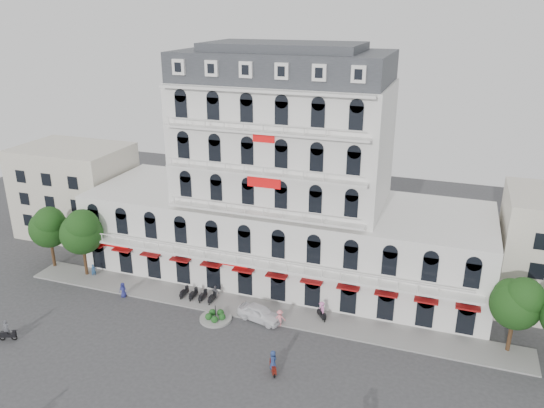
{
  "coord_description": "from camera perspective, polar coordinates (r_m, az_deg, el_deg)",
  "views": [
    {
      "loc": [
        17.3,
        -34.85,
        29.12
      ],
      "look_at": [
        1.52,
        10.0,
        11.41
      ],
      "focal_mm": 35.0,
      "sensor_mm": 36.0,
      "label": 1
    }
  ],
  "objects": [
    {
      "name": "tree_west_outer",
      "position": [
        66.67,
        -22.89,
        -2.15
      ],
      "size": [
        4.5,
        4.48,
        7.76
      ],
      "color": "#382314",
      "rests_on": "ground"
    },
    {
      "name": "rider_west",
      "position": [
        56.08,
        -26.62,
        -12.16
      ],
      "size": [
        1.63,
        0.87,
        2.12
      ],
      "rotation": [
        0.0,
        0.0,
        0.37
      ],
      "color": "black",
      "rests_on": "ground"
    },
    {
      "name": "sidewalk",
      "position": [
        55.37,
        -1.86,
        -11.22
      ],
      "size": [
        53.0,
        4.0,
        0.16
      ],
      "primitive_type": "cube",
      "color": "gray",
      "rests_on": "ground"
    },
    {
      "name": "ground",
      "position": [
        48.6,
        -5.85,
        -16.51
      ],
      "size": [
        120.0,
        120.0,
        0.0
      ],
      "primitive_type": "plane",
      "color": "#38383A",
      "rests_on": "ground"
    },
    {
      "name": "pedestrian_right",
      "position": [
        52.46,
        0.86,
        -12.16
      ],
      "size": [
        1.2,
        0.81,
        1.73
      ],
      "primitive_type": "imported",
      "rotation": [
        0.0,
        0.0,
        3.3
      ],
      "color": "pink",
      "rests_on": "ground"
    },
    {
      "name": "rider_east",
      "position": [
        46.43,
        0.11,
        -16.65
      ],
      "size": [
        1.04,
        1.54,
        2.25
      ],
      "rotation": [
        0.0,
        0.0,
        2.08
      ],
      "color": "maroon",
      "rests_on": "ground"
    },
    {
      "name": "tree_east_inner",
      "position": [
        51.25,
        24.86,
        -9.46
      ],
      "size": [
        4.4,
        4.37,
        7.57
      ],
      "color": "#382314",
      "rests_on": "ground"
    },
    {
      "name": "rider_center",
      "position": [
        53.51,
        5.36,
        -11.32
      ],
      "size": [
        1.21,
        1.4,
        2.01
      ],
      "rotation": [
        0.0,
        0.0,
        5.39
      ],
      "color": "black",
      "rests_on": "ground"
    },
    {
      "name": "tree_west_inner",
      "position": [
        63.07,
        -19.82,
        -2.67
      ],
      "size": [
        4.76,
        4.76,
        8.25
      ],
      "color": "#382314",
      "rests_on": "ground"
    },
    {
      "name": "main_building",
      "position": [
        58.81,
        1.19,
        1.41
      ],
      "size": [
        45.0,
        15.0,
        25.8
      ],
      "color": "silver",
      "rests_on": "ground"
    },
    {
      "name": "pedestrian_far",
      "position": [
        64.52,
        -18.63,
        -6.81
      ],
      "size": [
        0.63,
        0.66,
        1.52
      ],
      "primitive_type": "imported",
      "rotation": [
        0.0,
        0.0,
        0.89
      ],
      "color": "#2B5483",
      "rests_on": "ground"
    },
    {
      "name": "parked_car",
      "position": [
        53.35,
        -1.31,
        -11.66
      ],
      "size": [
        4.94,
        2.87,
        1.58
      ],
      "primitive_type": "imported",
      "rotation": [
        0.0,
        0.0,
        1.34
      ],
      "color": "white",
      "rests_on": "ground"
    },
    {
      "name": "traffic_island",
      "position": [
        53.98,
        -6.08,
        -12.02
      ],
      "size": [
        3.2,
        3.2,
        1.6
      ],
      "color": "gray",
      "rests_on": "ground"
    },
    {
      "name": "pedestrian_mid",
      "position": [
        57.01,
        -6.1,
        -9.48
      ],
      "size": [
        1.0,
        0.55,
        1.61
      ],
      "primitive_type": "imported",
      "rotation": [
        0.0,
        0.0,
        2.97
      ],
      "color": "#5A5961",
      "rests_on": "ground"
    },
    {
      "name": "flank_building_west",
      "position": [
        76.03,
        -20.33,
        1.41
      ],
      "size": [
        14.0,
        10.0,
        12.0
      ],
      "primitive_type": "cube",
      "color": "beige",
      "rests_on": "ground"
    },
    {
      "name": "pedestrian_left",
      "position": [
        59.32,
        -15.73,
        -8.89
      ],
      "size": [
        0.88,
        0.63,
        1.68
      ],
      "primitive_type": "imported",
      "rotation": [
        0.0,
        0.0,
        0.12
      ],
      "color": "navy",
      "rests_on": "ground"
    },
    {
      "name": "parked_scooter_row",
      "position": [
        57.56,
        -7.93,
        -10.18
      ],
      "size": [
        4.4,
        1.8,
        1.1
      ],
      "primitive_type": null,
      "color": "black",
      "rests_on": "ground"
    }
  ]
}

